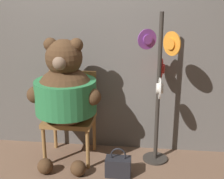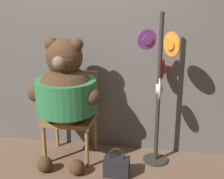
{
  "view_description": "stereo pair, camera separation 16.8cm",
  "coord_description": "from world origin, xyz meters",
  "px_view_note": "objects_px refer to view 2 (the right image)",
  "views": [
    {
      "loc": [
        0.75,
        -2.85,
        1.83
      ],
      "look_at": [
        0.39,
        0.26,
        0.84
      ],
      "focal_mm": 50.0,
      "sensor_mm": 36.0,
      "label": 1
    },
    {
      "loc": [
        0.92,
        -2.83,
        1.83
      ],
      "look_at": [
        0.39,
        0.26,
        0.84
      ],
      "focal_mm": 50.0,
      "sensor_mm": 36.0,
      "label": 2
    }
  ],
  "objects_px": {
    "chair": "(72,110)",
    "teddy_bear": "(66,92)",
    "hat_display_rack": "(159,90)",
    "handbag_on_ground": "(117,166)"
  },
  "relations": [
    {
      "from": "chair",
      "to": "hat_display_rack",
      "type": "relative_size",
      "value": 0.59
    },
    {
      "from": "teddy_bear",
      "to": "hat_display_rack",
      "type": "height_order",
      "value": "hat_display_rack"
    },
    {
      "from": "teddy_bear",
      "to": "hat_display_rack",
      "type": "xyz_separation_m",
      "value": [
        0.98,
        0.11,
        0.04
      ]
    },
    {
      "from": "chair",
      "to": "hat_display_rack",
      "type": "xyz_separation_m",
      "value": [
        0.97,
        -0.05,
        0.31
      ]
    },
    {
      "from": "hat_display_rack",
      "to": "handbag_on_ground",
      "type": "height_order",
      "value": "hat_display_rack"
    },
    {
      "from": "chair",
      "to": "hat_display_rack",
      "type": "distance_m",
      "value": 1.02
    },
    {
      "from": "chair",
      "to": "teddy_bear",
      "type": "bearing_deg",
      "value": -93.87
    },
    {
      "from": "chair",
      "to": "teddy_bear",
      "type": "relative_size",
      "value": 0.7
    },
    {
      "from": "hat_display_rack",
      "to": "handbag_on_ground",
      "type": "xyz_separation_m",
      "value": [
        -0.39,
        -0.34,
        -0.74
      ]
    },
    {
      "from": "teddy_bear",
      "to": "handbag_on_ground",
      "type": "height_order",
      "value": "teddy_bear"
    }
  ]
}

